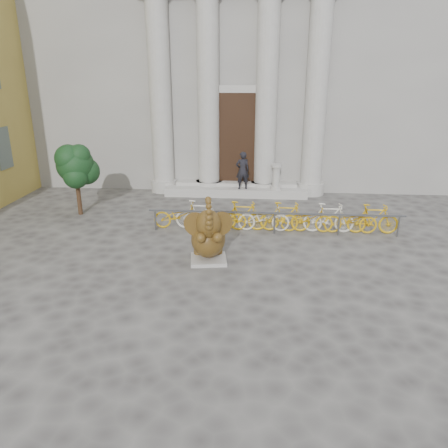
# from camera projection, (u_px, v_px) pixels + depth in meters

# --- Properties ---
(ground) EXTENTS (80.00, 80.00, 0.00)m
(ground) POSITION_uv_depth(u_px,v_px,m) (214.00, 304.00, 10.00)
(ground) COLOR #474442
(ground) RESTS_ON ground
(classical_building) EXTENTS (22.00, 10.70, 12.00)m
(classical_building) POSITION_uv_depth(u_px,v_px,m) (243.00, 51.00, 22.05)
(classical_building) COLOR gray
(classical_building) RESTS_ON ground
(entrance_steps) EXTENTS (6.00, 1.20, 0.36)m
(entrance_steps) POSITION_uv_depth(u_px,v_px,m) (236.00, 191.00, 18.78)
(entrance_steps) COLOR #A8A59E
(entrance_steps) RESTS_ON ground
(elephant_statue) EXTENTS (1.31, 1.52, 1.97)m
(elephant_statue) POSITION_uv_depth(u_px,v_px,m) (208.00, 238.00, 11.99)
(elephant_statue) COLOR #A8A59E
(elephant_statue) RESTS_ON ground
(bike_rack) EXTENTS (8.29, 0.53, 1.00)m
(bike_rack) POSITION_uv_depth(u_px,v_px,m) (274.00, 216.00, 14.42)
(bike_rack) COLOR slate
(bike_rack) RESTS_ON ground
(tree) EXTENTS (1.51, 1.38, 2.62)m
(tree) POSITION_uv_depth(u_px,v_px,m) (76.00, 166.00, 15.64)
(tree) COLOR #332114
(tree) RESTS_ON ground
(pedestrian) EXTENTS (0.65, 0.51, 1.57)m
(pedestrian) POSITION_uv_depth(u_px,v_px,m) (242.00, 170.00, 18.11)
(pedestrian) COLOR black
(pedestrian) RESTS_ON entrance_steps
(balustrade_post) EXTENTS (0.43, 0.43, 1.04)m
(balustrade_post) POSITION_uv_depth(u_px,v_px,m) (276.00, 178.00, 18.15)
(balustrade_post) COLOR #A8A59E
(balustrade_post) RESTS_ON entrance_steps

